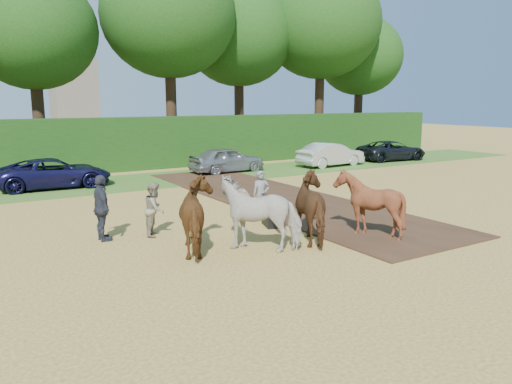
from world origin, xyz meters
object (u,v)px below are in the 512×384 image
at_px(spectator_near, 155,209).
at_px(church, 69,17).
at_px(plough_team, 289,209).
at_px(spectator_far, 102,208).
at_px(parked_cars, 214,162).

distance_m(spectator_near, church, 53.22).
bearing_deg(plough_team, spectator_far, 145.91).
bearing_deg(spectator_near, church, 24.57).
relative_size(plough_team, church, 0.25).
relative_size(spectator_far, church, 0.07).
distance_m(plough_team, parked_cars, 13.34).
distance_m(spectator_near, plough_team, 4.00).
distance_m(plough_team, church, 55.42).
xyz_separation_m(spectator_far, parked_cars, (8.51, 9.71, -0.26)).
xyz_separation_m(spectator_far, plough_team, (4.39, -2.97, 0.02)).
relative_size(spectator_far, plough_team, 0.28).
distance_m(spectator_far, parked_cars, 12.92).
relative_size(spectator_far, parked_cars, 0.05).
xyz_separation_m(spectator_near, spectator_far, (-1.49, 0.24, 0.15)).
bearing_deg(plough_team, parked_cars, 72.02).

